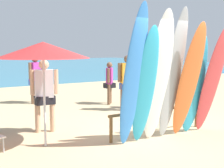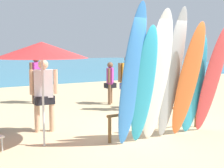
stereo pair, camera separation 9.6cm
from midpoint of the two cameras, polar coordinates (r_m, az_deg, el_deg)
The scene contains 15 objects.
ground at distance 19.81m, azimuth -18.46°, elevation 0.74°, with size 60.00×60.00×0.00m, color tan.
surfboard_rack at distance 6.96m, azimuth 8.24°, elevation -5.65°, with size 2.60×0.07×0.59m.
surfboard_blue_0 at distance 5.79m, azimuth 3.60°, elevation 1.32°, with size 0.46×0.08×2.85m, color #337AD1.
surfboard_teal_1 at distance 6.03m, azimuth 5.87°, elevation -0.43°, with size 0.46×0.07×2.45m, color #289EC6.
surfboard_white_2 at distance 6.21m, azimuth 8.31°, elevation 1.24°, with size 0.56×0.08×2.77m, color white.
surfboard_grey_3 at distance 6.48m, azimuth 11.07°, elevation 1.70°, with size 0.50×0.07×2.83m, color #999EA3.
surfboard_orange_4 at distance 6.67m, azimuth 13.90°, elevation 0.51°, with size 0.54×0.06×2.58m, color orange.
surfboard_teal_5 at distance 7.01m, azimuth 14.97°, elevation -0.04°, with size 0.57×0.08×2.32m, color #289EC6.
surfboard_red_6 at distance 7.18m, azimuth 17.98°, elevation 0.58°, with size 0.51×0.06×2.52m, color #D13D42.
beachgoer_by_water at distance 9.46m, azimuth 2.67°, elevation 0.99°, with size 0.65×0.31×1.74m.
beachgoer_strolling at distance 10.56m, azimuth -0.74°, elevation 0.76°, with size 0.39×0.45×1.47m.
beachgoer_near_rack at distance 9.77m, azimuth 8.12°, elevation 1.13°, with size 0.45×0.62×1.74m.
beachgoer_photographing at distance 7.16m, azimuth -13.01°, elevation -1.22°, with size 0.61×0.35×1.69m.
beachgoer_midbeach at distance 11.06m, azimuth -14.48°, elevation 1.47°, with size 0.56×0.41×1.69m.
beach_umbrella at distance 6.01m, azimuth -13.32°, elevation 6.23°, with size 1.81×1.81×2.07m.
Camera 1 is at (-4.38, -5.21, 1.94)m, focal length 48.43 mm.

